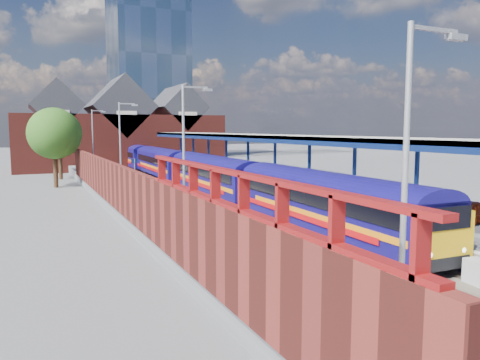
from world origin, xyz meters
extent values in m
plane|color=#5B5B5E|center=(0.00, 30.00, 0.00)|extent=(240.00, 240.00, 0.00)
cube|color=#473D33|center=(0.00, 20.00, 0.03)|extent=(6.00, 76.00, 0.06)
cube|color=slate|center=(-2.22, 20.00, 0.12)|extent=(0.07, 76.00, 0.14)
cube|color=slate|center=(-0.78, 20.00, 0.12)|extent=(0.07, 76.00, 0.14)
cube|color=slate|center=(0.78, 20.00, 0.12)|extent=(0.07, 76.00, 0.14)
cube|color=slate|center=(2.22, 20.00, 0.12)|extent=(0.07, 76.00, 0.14)
cube|color=#565659|center=(-5.50, 20.00, 0.50)|extent=(5.00, 76.00, 1.00)
cube|color=#565659|center=(6.00, 20.00, 0.50)|extent=(6.00, 76.00, 1.00)
cube|color=silver|center=(-3.15, 20.00, 1.02)|extent=(0.30, 76.00, 0.05)
cube|color=silver|center=(3.15, 20.00, 1.02)|extent=(0.30, 76.00, 0.05)
cube|color=yellow|center=(-3.75, 20.00, 1.01)|extent=(0.14, 76.00, 0.01)
cube|color=#130D5F|center=(1.50, 5.91, 1.90)|extent=(3.15, 16.06, 2.50)
cube|color=#130D5F|center=(1.50, 5.91, 3.15)|extent=(3.15, 16.06, 0.60)
cube|color=#130D5F|center=(1.50, 22.51, 1.90)|extent=(3.15, 16.06, 2.50)
cube|color=#130D5F|center=(1.50, 22.51, 3.15)|extent=(3.15, 16.06, 0.60)
cube|color=#130D5F|center=(1.50, 39.11, 1.90)|extent=(3.15, 16.06, 2.50)
cube|color=#130D5F|center=(1.50, 39.11, 3.15)|extent=(3.15, 16.06, 0.60)
cube|color=#130D5F|center=(1.50, 55.71, 1.90)|extent=(3.15, 16.06, 2.50)
cube|color=#130D5F|center=(1.50, 55.71, 3.15)|extent=(3.15, 16.06, 0.60)
cube|color=black|center=(0.08, 30.81, 2.35)|extent=(0.04, 60.54, 0.70)
cube|color=orange|center=(0.07, 30.81, 1.55)|extent=(0.03, 55.27, 0.30)
cube|color=#BB0C11|center=(0.06, 30.81, 1.30)|extent=(0.03, 55.27, 0.30)
cube|color=#F2B20C|center=(1.50, -2.01, 1.70)|extent=(2.83, 0.36, 2.10)
cube|color=black|center=(1.50, -2.11, 2.55)|extent=(2.30, 0.21, 0.90)
cube|color=black|center=(1.50, 0.31, 0.30)|extent=(2.00, 2.40, 0.60)
cube|color=black|center=(1.50, 61.31, 0.30)|extent=(2.00, 2.40, 0.60)
cylinder|color=navy|center=(5.00, 3.00, 3.10)|extent=(0.24, 0.24, 4.20)
cylinder|color=navy|center=(5.00, 8.00, 3.10)|extent=(0.24, 0.24, 4.20)
cylinder|color=navy|center=(5.00, 13.00, 3.10)|extent=(0.24, 0.24, 4.20)
cylinder|color=navy|center=(5.00, 18.00, 3.10)|extent=(0.24, 0.24, 4.20)
cylinder|color=navy|center=(5.00, 23.00, 3.10)|extent=(0.24, 0.24, 4.20)
cylinder|color=navy|center=(5.00, 28.00, 3.10)|extent=(0.24, 0.24, 4.20)
cylinder|color=navy|center=(5.00, 33.00, 3.10)|extent=(0.24, 0.24, 4.20)
cylinder|color=navy|center=(5.00, 38.00, 3.10)|extent=(0.24, 0.24, 4.20)
cylinder|color=navy|center=(5.00, 43.00, 3.10)|extent=(0.24, 0.24, 4.20)
cube|color=beige|center=(5.50, 22.00, 5.35)|extent=(4.50, 52.00, 0.25)
cube|color=navy|center=(3.35, 22.00, 5.20)|extent=(0.20, 52.00, 0.55)
cube|color=navy|center=(7.65, 22.00, 5.20)|extent=(0.20, 52.00, 0.55)
cylinder|color=#A5A8AA|center=(-6.50, -8.00, 4.50)|extent=(0.12, 0.12, 7.00)
cube|color=#A5A8AA|center=(-5.90, -8.00, 7.90)|extent=(1.20, 0.08, 0.08)
cube|color=#A5A8AA|center=(-5.30, -8.00, 7.80)|extent=(0.45, 0.18, 0.12)
cylinder|color=#A5A8AA|center=(-6.50, 6.00, 4.50)|extent=(0.12, 0.12, 7.00)
cube|color=#A5A8AA|center=(-5.90, 6.00, 7.90)|extent=(1.20, 0.08, 0.08)
cube|color=#A5A8AA|center=(-5.30, 6.00, 7.80)|extent=(0.45, 0.18, 0.12)
cylinder|color=#A5A8AA|center=(-6.50, 22.00, 4.50)|extent=(0.12, 0.12, 7.00)
cube|color=#A5A8AA|center=(-5.90, 22.00, 7.90)|extent=(1.20, 0.08, 0.08)
cube|color=#A5A8AA|center=(-5.30, 22.00, 7.80)|extent=(0.45, 0.18, 0.12)
cylinder|color=#A5A8AA|center=(-6.50, 38.00, 4.50)|extent=(0.12, 0.12, 7.00)
cube|color=#A5A8AA|center=(-5.90, 38.00, 7.90)|extent=(1.20, 0.08, 0.08)
cube|color=#A5A8AA|center=(-5.30, 38.00, 7.80)|extent=(0.45, 0.18, 0.12)
cylinder|color=#A5A8AA|center=(-5.00, 24.00, 2.25)|extent=(0.08, 0.08, 2.50)
cube|color=#0C194C|center=(-5.00, 24.00, 3.30)|extent=(0.55, 0.06, 0.35)
cube|color=maroon|center=(-8.10, 14.00, 2.40)|extent=(0.35, 50.00, 2.80)
cube|color=maroon|center=(-8.10, -3.00, 4.80)|extent=(0.30, 15.00, 0.12)
cube|color=maroon|center=(-8.10, -3.00, 3.85)|extent=(0.30, 15.00, 0.12)
cube|color=maroon|center=(-8.10, -10.00, 4.30)|extent=(0.30, 0.12, 1.00)
cube|color=maroon|center=(-8.10, -8.00, 4.30)|extent=(0.30, 0.12, 1.00)
cube|color=maroon|center=(-8.10, -6.00, 4.30)|extent=(0.30, 0.12, 1.00)
cube|color=maroon|center=(-8.10, -4.00, 4.30)|extent=(0.30, 0.12, 1.00)
cube|color=maroon|center=(-8.10, -2.00, 4.30)|extent=(0.30, 0.12, 1.00)
cube|color=maroon|center=(-8.10, 0.00, 4.30)|extent=(0.30, 0.12, 1.00)
cube|color=maroon|center=(-8.10, 2.00, 4.30)|extent=(0.30, 0.12, 1.00)
cube|color=maroon|center=(-8.10, 4.00, 4.30)|extent=(0.30, 0.12, 1.00)
cube|color=maroon|center=(0.00, 58.00, 4.00)|extent=(30.00, 12.00, 8.00)
cube|color=#232328|center=(-9.00, 58.00, 9.20)|extent=(7.13, 12.00, 7.13)
cube|color=#232328|center=(0.00, 58.00, 9.20)|extent=(9.16, 12.00, 9.16)
cube|color=#232328|center=(9.00, 58.00, 9.20)|extent=(7.13, 12.00, 7.13)
cube|color=beige|center=(-9.00, 51.95, 8.20)|extent=(2.80, 0.15, 0.50)
cube|color=beige|center=(0.00, 51.95, 8.20)|extent=(2.80, 0.15, 0.50)
cube|color=beige|center=(9.00, 51.95, 8.20)|extent=(2.80, 0.15, 0.50)
cube|color=#455E77|center=(10.00, 80.00, 20.00)|extent=(14.00, 14.00, 40.00)
cylinder|color=#382314|center=(-10.50, 36.00, 2.00)|extent=(0.44, 0.44, 4.00)
sphere|color=#204813|center=(-10.50, 36.00, 5.50)|extent=(5.20, 5.20, 5.20)
sphere|color=#204813|center=(-9.70, 35.50, 4.80)|extent=(3.20, 3.20, 3.20)
cylinder|color=#382314|center=(-9.50, 44.00, 2.00)|extent=(0.44, 0.44, 4.00)
sphere|color=#204813|center=(-9.50, 44.00, 5.50)|extent=(5.20, 5.20, 5.20)
sphere|color=#204813|center=(-8.70, 43.50, 4.80)|extent=(3.20, 3.20, 3.20)
imported|color=maroon|center=(8.39, 2.19, 1.61)|extent=(3.64, 1.62, 1.22)
imported|color=silver|center=(7.86, 8.86, 1.76)|extent=(4.85, 3.26, 1.51)
imported|color=black|center=(8.50, 5.40, 1.59)|extent=(4.25, 2.23, 1.18)
imported|color=navy|center=(6.43, 20.77, 1.66)|extent=(4.94, 2.64, 1.32)
cube|color=#AAACAF|center=(2.34, -2.89, 0.50)|extent=(0.80, 0.98, 1.00)
camera|label=1|loc=(-13.21, -14.89, 5.99)|focal=35.00mm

